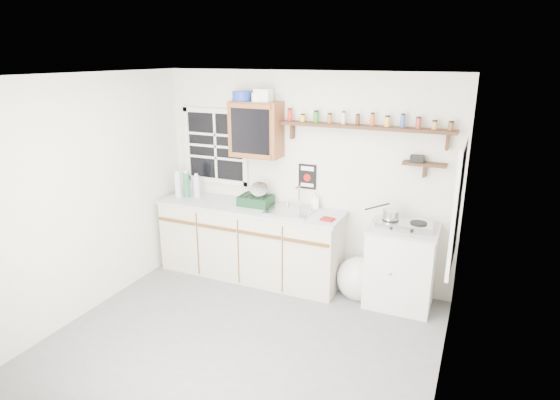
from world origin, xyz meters
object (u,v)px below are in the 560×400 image
(upper_cabinet, at_px, (256,129))
(spice_shelf, at_px, (365,126))
(main_cabinet, at_px, (250,241))
(hotplate, at_px, (404,225))
(right_cabinet, at_px, (401,266))
(dish_rack, at_px, (257,198))

(upper_cabinet, height_order, spice_shelf, upper_cabinet)
(main_cabinet, height_order, upper_cabinet, upper_cabinet)
(main_cabinet, bearing_deg, hotplate, 0.17)
(spice_shelf, bearing_deg, upper_cabinet, -176.90)
(upper_cabinet, bearing_deg, right_cabinet, -3.76)
(dish_rack, bearing_deg, main_cabinet, -143.09)
(right_cabinet, relative_size, dish_rack, 2.34)
(spice_shelf, xyz_separation_m, hotplate, (0.53, -0.21, -0.98))
(dish_rack, distance_m, hotplate, 1.77)
(dish_rack, bearing_deg, spice_shelf, 6.20)
(upper_cabinet, distance_m, dish_rack, 0.82)
(right_cabinet, distance_m, dish_rack, 1.85)
(dish_rack, relative_size, hotplate, 0.65)
(hotplate, bearing_deg, spice_shelf, 154.14)
(main_cabinet, relative_size, upper_cabinet, 3.55)
(main_cabinet, bearing_deg, dish_rack, 37.84)
(spice_shelf, distance_m, hotplate, 1.14)
(right_cabinet, relative_size, upper_cabinet, 1.40)
(main_cabinet, xyz_separation_m, upper_cabinet, (0.03, 0.14, 1.36))
(upper_cabinet, distance_m, spice_shelf, 1.28)
(main_cabinet, distance_m, hotplate, 1.90)
(dish_rack, height_order, hotplate, dish_rack)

